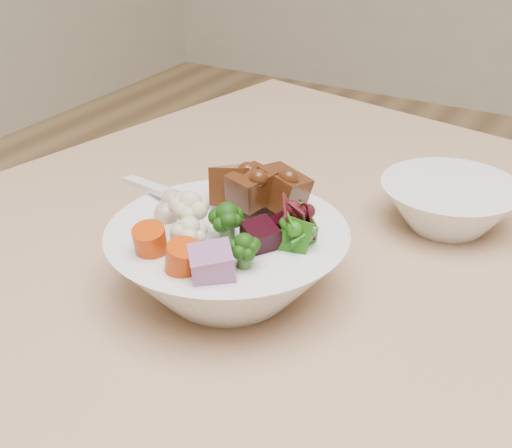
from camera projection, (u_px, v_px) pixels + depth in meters
food_bowl at (230, 257)px, 0.60m from camera, size 0.20×0.20×0.11m
soup_spoon at (167, 202)px, 0.64m from camera, size 0.10×0.05×0.02m
side_bowl at (449, 206)px, 0.71m from camera, size 0.14×0.14×0.05m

